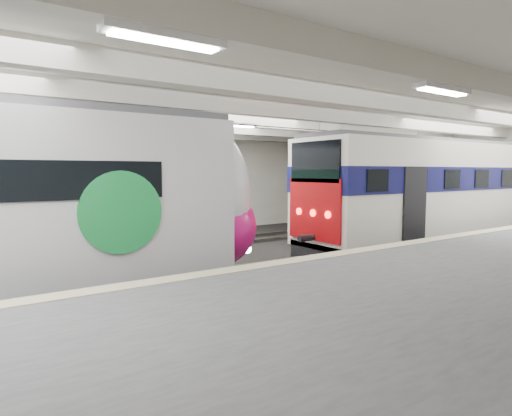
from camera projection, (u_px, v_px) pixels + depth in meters
station_hall at (305, 172)px, 12.38m from camera, size 36.00×24.00×5.75m
older_rer at (432, 190)px, 18.92m from camera, size 14.13×3.12×4.63m
far_train at (39, 198)px, 15.01m from camera, size 14.31×2.94×4.55m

